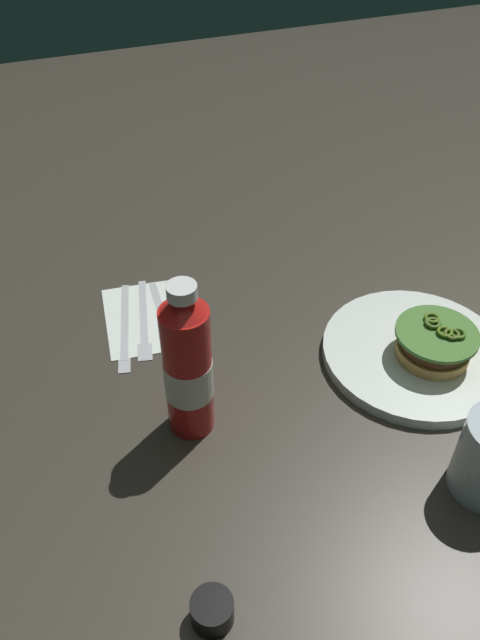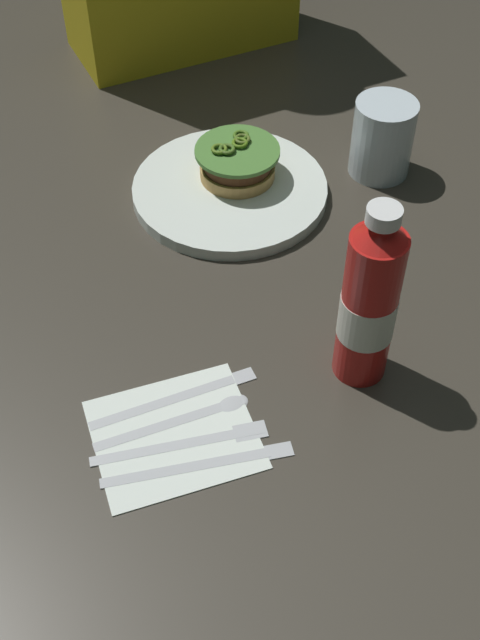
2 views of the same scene
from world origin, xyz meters
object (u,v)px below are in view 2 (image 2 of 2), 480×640
(water_glass, at_px, (382,138))
(steak_knife, at_px, (184,394))
(butter_knife, at_px, (210,461))
(spoon_utensil, at_px, (195,414))
(ketchup_bottle, at_px, (369,304))
(napkin, at_px, (174,434))
(fork_utensil, at_px, (195,440))
(burger_sandwich, at_px, (237,162))
(dinner_plate, at_px, (230,190))

(water_glass, height_order, steak_knife, water_glass)
(butter_knife, bearing_deg, spoon_utensil, 81.43)
(water_glass, distance_m, spoon_utensil, 0.51)
(ketchup_bottle, height_order, butter_knife, ketchup_bottle)
(napkin, xyz_separation_m, spoon_utensil, (0.03, 0.01, 0.00))
(water_glass, relative_size, napkin, 0.65)
(ketchup_bottle, bearing_deg, water_glass, 54.45)
(water_glass, height_order, spoon_utensil, water_glass)
(napkin, relative_size, steak_knife, 0.88)
(water_glass, bearing_deg, steak_knife, -148.25)
(ketchup_bottle, xyz_separation_m, spoon_utensil, (-0.20, 0.02, -0.10))
(ketchup_bottle, relative_size, water_glass, 2.14)
(ketchup_bottle, relative_size, fork_utensil, 1.24)
(steak_knife, bearing_deg, fork_utensil, -102.32)
(butter_knife, bearing_deg, burger_sandwich, 60.98)
(fork_utensil, bearing_deg, steak_knife, 77.68)
(spoon_utensil, bearing_deg, butter_knife, -98.57)
(ketchup_bottle, distance_m, napkin, 0.25)
(spoon_utensil, bearing_deg, burger_sandwich, 57.82)
(spoon_utensil, relative_size, steak_knife, 0.91)
(dinner_plate, bearing_deg, water_glass, -10.58)
(ketchup_bottle, bearing_deg, spoon_utensil, 174.73)
(burger_sandwich, relative_size, spoon_utensil, 0.67)
(water_glass, xyz_separation_m, spoon_utensil, (-0.42, -0.29, -0.05))
(napkin, bearing_deg, steak_knife, 54.87)
(dinner_plate, height_order, fork_utensil, dinner_plate)
(water_glass, bearing_deg, dinner_plate, 169.42)
(water_glass, distance_m, fork_utensil, 0.54)
(butter_knife, bearing_deg, water_glass, 39.46)
(napkin, bearing_deg, spoon_utensil, 23.40)
(spoon_utensil, bearing_deg, steak_knife, 88.89)
(burger_sandwich, bearing_deg, napkin, -124.61)
(fork_utensil, bearing_deg, water_glass, 36.63)
(ketchup_bottle, xyz_separation_m, fork_utensil, (-0.21, -0.01, -0.10))
(napkin, relative_size, spoon_utensil, 0.97)
(water_glass, relative_size, steak_knife, 0.57)
(butter_knife, relative_size, steak_knife, 1.04)
(dinner_plate, height_order, water_glass, water_glass)
(spoon_utensil, bearing_deg, fork_utensil, -112.17)
(burger_sandwich, height_order, water_glass, water_glass)
(dinner_plate, distance_m, fork_utensil, 0.42)
(dinner_plate, bearing_deg, burger_sandwich, 37.80)
(butter_knife, distance_m, fork_utensil, 0.03)
(burger_sandwich, height_order, steak_knife, burger_sandwich)
(butter_knife, bearing_deg, dinner_plate, 62.16)
(water_glass, bearing_deg, napkin, -146.05)
(napkin, height_order, butter_knife, butter_knife)
(water_glass, height_order, butter_knife, water_glass)
(burger_sandwich, relative_size, water_glass, 1.07)
(spoon_utensil, bearing_deg, ketchup_bottle, -5.27)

